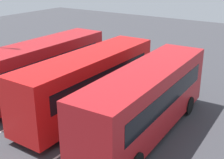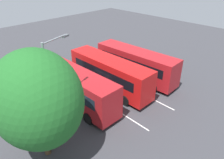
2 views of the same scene
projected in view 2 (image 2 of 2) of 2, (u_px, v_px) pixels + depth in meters
The scene contains 9 objects.
ground_plane at pixel (109, 90), 23.14m from camera, with size 68.42×68.42×0.00m, color #38383D.
bus_far_left at pixel (136, 63), 24.65m from camera, with size 10.25×2.79×3.45m.
bus_center_left at pixel (109, 73), 22.49m from camera, with size 10.18×2.54×3.45m.
bus_center_right at pixel (74, 86), 20.14m from camera, with size 10.20×2.59×3.45m.
pedestrian at pixel (83, 54), 29.43m from camera, with size 0.37×0.37×1.73m.
street_lamp at pixel (52, 88), 14.67m from camera, with size 0.90×2.48×7.85m.
depot_tree at pixel (38, 100), 13.22m from camera, with size 6.20×5.58×7.90m.
lane_stripe_outer_left at pixel (122, 83), 24.37m from camera, with size 13.88×0.12×0.01m, color silver.
lane_stripe_inner_left at pixel (95, 97), 21.91m from camera, with size 13.88×0.12×0.01m, color silver.
Camera 2 is at (-14.22, 13.75, 12.06)m, focal length 34.23 mm.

